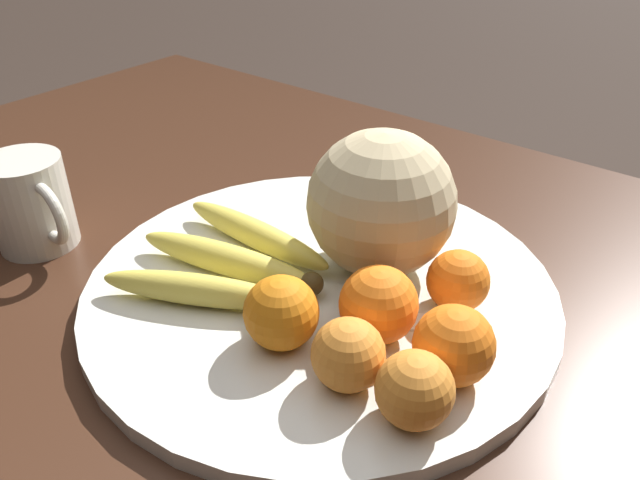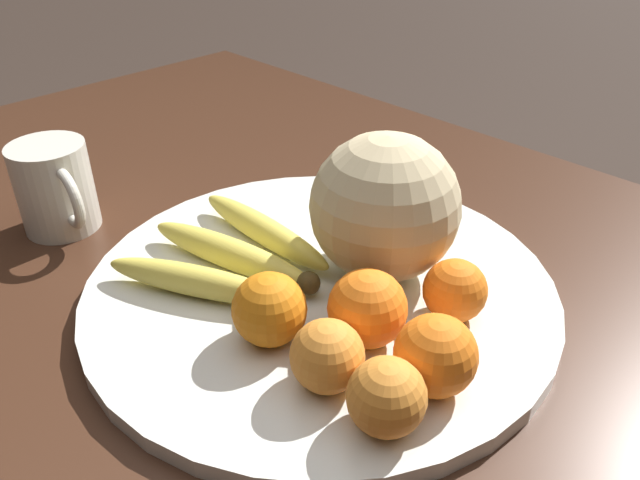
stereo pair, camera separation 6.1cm
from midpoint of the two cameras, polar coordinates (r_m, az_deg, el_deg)
name	(u,v)px [view 1 (the left image)]	position (r m, az deg, el deg)	size (l,w,h in m)	color
kitchen_table	(357,347)	(0.73, 1.03, -9.83)	(1.63, 0.88, 0.77)	#3D2316
fruit_bowl	(320,287)	(0.64, -2.72, -4.44)	(0.48, 0.48, 0.02)	silver
melon	(381,203)	(0.62, 2.82, 3.28)	(0.15, 0.15, 0.15)	beige
banana_bunch	(229,259)	(0.65, -10.97, -1.83)	(0.22, 0.18, 0.03)	#473819
orange_front_left	(379,304)	(0.55, 2.21, -6.03)	(0.07, 0.07, 0.07)	orange
orange_front_right	(415,390)	(0.48, 5.00, -13.64)	(0.06, 0.06, 0.06)	orange
orange_mid_center	(457,282)	(0.60, 9.59, -3.87)	(0.06, 0.06, 0.06)	orange
orange_back_left	(281,313)	(0.55, -6.77, -6.73)	(0.07, 0.07, 0.07)	orange
orange_back_right	(454,345)	(0.52, 8.81, -9.62)	(0.07, 0.07, 0.07)	orange
orange_top_small	(348,355)	(0.51, -0.88, -10.57)	(0.06, 0.06, 0.06)	orange
produce_tag	(426,323)	(0.59, 6.71, -7.62)	(0.07, 0.06, 0.00)	white
ceramic_mug	(31,204)	(0.79, -26.94, 2.92)	(0.13, 0.09, 0.11)	beige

